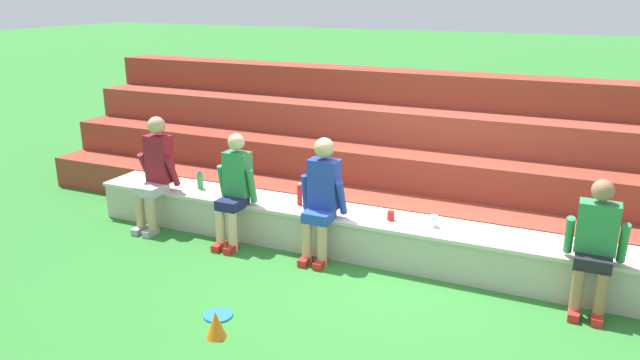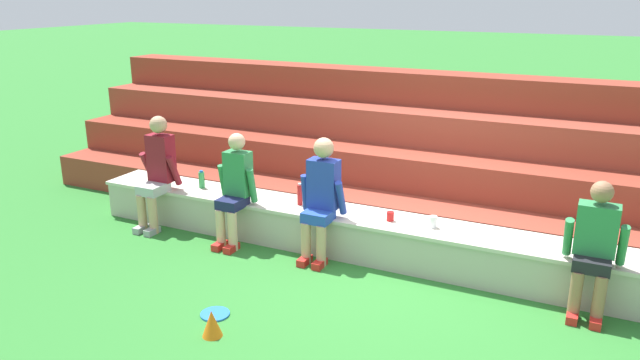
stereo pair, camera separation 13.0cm
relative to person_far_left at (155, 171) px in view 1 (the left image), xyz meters
The scene contains 14 objects.
ground_plane 3.19m from the person_far_left, ahead, with size 80.00×80.00×0.00m, color #2D752D.
stone_seating_wall 3.16m from the person_far_left, ahead, with size 7.97×0.64×0.48m.
brick_bleachers 3.78m from the person_far_left, 34.93° to the left, with size 11.32×2.31×1.81m.
person_far_left is the anchor object (origin of this frame).
person_left_of_center 1.19m from the person_far_left, ahead, with size 0.48×0.54×1.34m.
person_center 2.30m from the person_far_left, ahead, with size 0.52×0.52×1.39m.
person_right_of_center 5.09m from the person_far_left, ahead, with size 0.54×0.47×1.29m.
water_bottle_center_gap 0.57m from the person_far_left, 36.78° to the left, with size 0.08×0.08×0.23m.
water_bottle_near_left 0.46m from the person_far_left, 140.50° to the left, with size 0.07×0.07×0.25m.
water_bottle_mid_right 1.90m from the person_far_left, ahead, with size 0.06×0.06×0.27m.
plastic_cup_left_end 3.04m from the person_far_left, ahead, with size 0.08×0.08×0.10m, color red.
plastic_cup_middle 3.51m from the person_far_left, ahead, with size 0.09×0.09×0.13m, color white.
frisbee 2.62m from the person_far_left, 39.07° to the right, with size 0.28×0.28×0.02m, color blue.
sports_cone 2.92m from the person_far_left, 41.47° to the right, with size 0.18×0.18×0.25m, color orange.
Camera 1 is at (1.82, -5.77, 2.93)m, focal length 34.09 mm.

